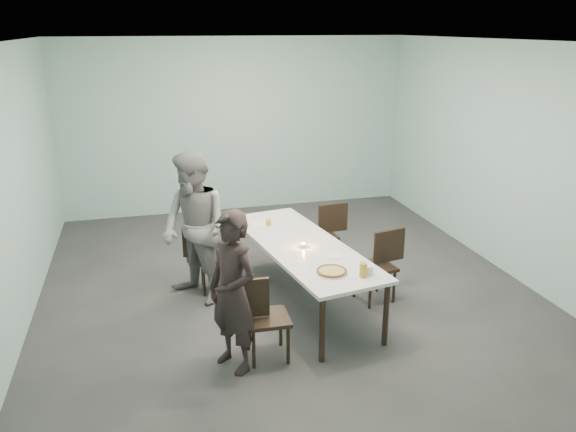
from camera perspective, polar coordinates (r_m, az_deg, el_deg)
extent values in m
plane|color=#333335|center=(7.12, -0.04, -7.59)|extent=(7.00, 7.00, 0.00)
cube|color=#A2CBC7|center=(9.94, -5.29, 9.08)|extent=(6.00, 0.02, 3.00)
cube|color=#A2CBC7|center=(3.54, 14.86, -9.94)|extent=(6.00, 0.02, 3.00)
cube|color=#A2CBC7|center=(6.53, -26.43, 2.03)|extent=(0.02, 7.00, 3.00)
cube|color=#A2CBC7|center=(7.89, 21.62, 5.29)|extent=(0.02, 7.00, 3.00)
cube|color=white|center=(6.38, -0.05, 17.33)|extent=(6.00, 7.00, 0.02)
cube|color=white|center=(6.55, 1.44, -3.02)|extent=(1.32, 2.71, 0.04)
cylinder|color=black|center=(5.59, 3.48, -11.43)|extent=(0.06, 0.06, 0.71)
cylinder|color=black|center=(7.61, -5.12, -2.95)|extent=(0.06, 0.06, 0.71)
cylinder|color=black|center=(5.93, 9.92, -9.79)|extent=(0.06, 0.06, 0.71)
cylinder|color=black|center=(7.86, -0.03, -2.13)|extent=(0.06, 0.06, 0.71)
cube|color=black|center=(5.62, -2.10, -10.35)|extent=(0.43, 0.43, 0.04)
cube|color=black|center=(5.47, -4.11, -8.36)|extent=(0.42, 0.05, 0.40)
cylinder|color=black|center=(5.56, -3.50, -13.39)|extent=(0.04, 0.04, 0.41)
cylinder|color=black|center=(5.85, -4.07, -11.65)|extent=(0.04, 0.04, 0.41)
cylinder|color=black|center=(5.62, 0.01, -13.00)|extent=(0.04, 0.04, 0.41)
cylinder|color=black|center=(5.90, -0.75, -11.30)|extent=(0.04, 0.04, 0.41)
cube|color=black|center=(7.05, -7.33, -4.19)|extent=(0.44, 0.44, 0.04)
cube|color=black|center=(6.95, -8.97, -2.47)|extent=(0.42, 0.07, 0.40)
cylinder|color=black|center=(6.98, -8.54, -6.52)|extent=(0.04, 0.04, 0.41)
cylinder|color=black|center=(7.29, -8.70, -5.39)|extent=(0.04, 0.04, 0.41)
cylinder|color=black|center=(7.00, -5.75, -6.32)|extent=(0.04, 0.04, 0.41)
cylinder|color=black|center=(7.30, -6.03, -5.21)|extent=(0.04, 0.04, 0.41)
cube|color=black|center=(6.80, 8.82, -5.14)|extent=(0.49, 0.49, 0.04)
cube|color=black|center=(6.81, 10.24, -2.99)|extent=(0.42, 0.12, 0.40)
cylinder|color=black|center=(7.11, 9.09, -6.05)|extent=(0.04, 0.04, 0.41)
cylinder|color=black|center=(6.86, 10.72, -7.09)|extent=(0.04, 0.04, 0.41)
cylinder|color=black|center=(6.93, 6.77, -6.60)|extent=(0.04, 0.04, 0.41)
cylinder|color=black|center=(6.68, 8.35, -7.70)|extent=(0.04, 0.04, 0.41)
cube|color=black|center=(7.71, 3.25, -2.01)|extent=(0.45, 0.45, 0.04)
cube|color=black|center=(7.70, 4.60, -0.17)|extent=(0.42, 0.07, 0.40)
cylinder|color=black|center=(8.00, 3.90, -2.96)|extent=(0.04, 0.04, 0.41)
cylinder|color=black|center=(7.71, 4.87, -3.85)|extent=(0.04, 0.04, 0.41)
cylinder|color=black|center=(7.88, 1.61, -3.26)|extent=(0.04, 0.04, 0.41)
cylinder|color=black|center=(7.59, 2.50, -4.17)|extent=(0.04, 0.04, 0.41)
imported|color=black|center=(5.32, -5.64, -7.73)|extent=(0.63, 0.69, 1.59)
imported|color=gray|center=(6.65, -9.46, -1.29)|extent=(1.05, 1.12, 1.82)
cylinder|color=white|center=(5.81, 4.45, -5.74)|extent=(0.34, 0.34, 0.01)
cylinder|color=#CCBF74|center=(5.81, 4.46, -5.62)|extent=(0.30, 0.30, 0.01)
torus|color=brown|center=(5.80, 4.46, -5.58)|extent=(0.32, 0.32, 0.03)
cylinder|color=white|center=(6.21, 4.68, -4.07)|extent=(0.18, 0.18, 0.01)
cylinder|color=gold|center=(5.73, 7.65, -5.45)|extent=(0.08, 0.08, 0.15)
cylinder|color=silver|center=(5.82, 8.26, -5.45)|extent=(0.08, 0.08, 0.09)
cylinder|color=silver|center=(6.45, 1.59, -3.03)|extent=(0.06, 0.06, 0.03)
cylinder|color=orange|center=(6.44, 1.59, -2.84)|extent=(0.04, 0.04, 0.01)
cylinder|color=gold|center=(7.12, -2.00, -0.68)|extent=(0.07, 0.07, 0.08)
cube|color=silver|center=(7.19, -2.68, -0.81)|extent=(0.33, 0.27, 0.01)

